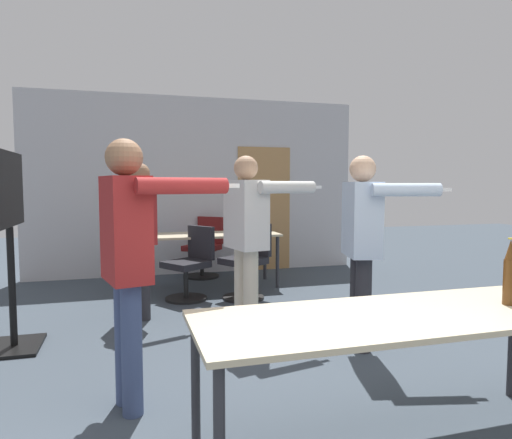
# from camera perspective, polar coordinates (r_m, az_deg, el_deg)

# --- Properties ---
(back_wall) EXTENTS (5.29, 0.12, 2.82)m
(back_wall) POSITION_cam_1_polar(r_m,az_deg,el_deg) (7.43, -7.02, 4.10)
(back_wall) COLOR #BCBCC1
(back_wall) RESTS_ON ground_plane
(conference_table_near) EXTENTS (2.27, 0.78, 0.75)m
(conference_table_near) POSITION_cam_1_polar(r_m,az_deg,el_deg) (2.63, 17.94, -12.30)
(conference_table_near) COLOR #C6B793
(conference_table_near) RESTS_ON ground_plane
(conference_table_far) EXTENTS (2.08, 0.71, 0.75)m
(conference_table_far) POSITION_cam_1_polar(r_m,az_deg,el_deg) (6.36, -6.53, -2.40)
(conference_table_far) COLOR #C6B793
(conference_table_far) RESTS_ON ground_plane
(tv_screen) EXTENTS (0.44, 1.00, 1.72)m
(tv_screen) POSITION_cam_1_polar(r_m,az_deg,el_deg) (4.46, -28.47, -0.92)
(tv_screen) COLOR black
(tv_screen) RESTS_ON ground_plane
(person_far_watching) EXTENTS (0.74, 0.77, 1.68)m
(person_far_watching) POSITION_cam_1_polar(r_m,az_deg,el_deg) (4.05, 13.25, -1.73)
(person_far_watching) COLOR #28282D
(person_far_watching) RESTS_ON ground_plane
(person_right_polo) EXTENTS (0.86, 0.55, 1.66)m
(person_right_polo) POSITION_cam_1_polar(r_m,az_deg,el_deg) (4.99, -14.11, -0.60)
(person_right_polo) COLOR #28282D
(person_right_polo) RESTS_ON ground_plane
(person_center_tall) EXTENTS (0.88, 0.68, 1.71)m
(person_center_tall) POSITION_cam_1_polar(r_m,az_deg,el_deg) (4.34, -1.09, -1.07)
(person_center_tall) COLOR beige
(person_center_tall) RESTS_ON ground_plane
(person_left_plaid) EXTENTS (0.87, 0.60, 1.72)m
(person_left_plaid) POSITION_cam_1_polar(r_m,az_deg,el_deg) (2.97, -15.66, -3.39)
(person_left_plaid) COLOR #3D4C75
(person_left_plaid) RESTS_ON ground_plane
(office_chair_mid_tucked) EXTENTS (0.68, 0.66, 0.94)m
(office_chair_mid_tucked) POSITION_cam_1_polar(r_m,az_deg,el_deg) (5.78, -1.08, -5.45)
(office_chair_mid_tucked) COLOR black
(office_chair_mid_tucked) RESTS_ON ground_plane
(office_chair_near_pushed) EXTENTS (0.68, 0.66, 0.90)m
(office_chair_near_pushed) POSITION_cam_1_polar(r_m,az_deg,el_deg) (5.80, -8.20, -5.74)
(office_chair_near_pushed) COLOR black
(office_chair_near_pushed) RESTS_ON ground_plane
(office_chair_far_right) EXTENTS (0.68, 0.69, 0.92)m
(office_chair_far_right) POSITION_cam_1_polar(r_m,az_deg,el_deg) (7.15, -6.46, -3.70)
(office_chair_far_right) COLOR black
(office_chair_far_right) RESTS_ON ground_plane
(beer_bottle) EXTENTS (0.07, 0.07, 0.38)m
(beer_bottle) POSITION_cam_1_polar(r_m,az_deg,el_deg) (2.98, 29.13, -5.90)
(beer_bottle) COLOR #563314
(beer_bottle) RESTS_ON conference_table_near
(drink_cup) EXTENTS (0.07, 0.07, 0.09)m
(drink_cup) POSITION_cam_1_polar(r_m,az_deg,el_deg) (6.37, -3.29, -1.37)
(drink_cup) COLOR #232328
(drink_cup) RESTS_ON conference_table_far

